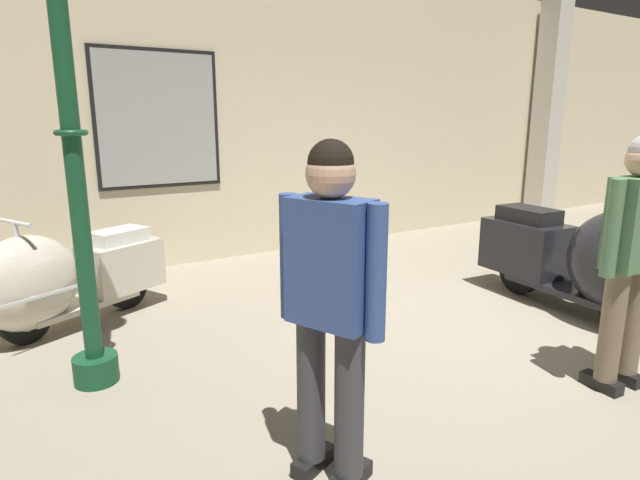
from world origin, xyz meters
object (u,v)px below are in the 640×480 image
at_px(scooter_0, 59,279).
at_px(lamppost, 65,80).
at_px(visitor_0, 633,247).
at_px(scooter_1, 589,260).
at_px(visitor_1, 330,295).

height_order(scooter_0, lamppost, lamppost).
xyz_separation_m(scooter_0, visitor_0, (2.89, -2.87, 0.49)).
height_order(scooter_0, visitor_0, visitor_0).
bearing_deg(scooter_1, visitor_0, -45.43).
relative_size(scooter_1, lamppost, 0.60).
xyz_separation_m(scooter_0, visitor_1, (0.86, -2.65, 0.49)).
relative_size(scooter_1, visitor_0, 1.17).
relative_size(scooter_0, scooter_1, 0.86).
height_order(scooter_1, lamppost, lamppost).
xyz_separation_m(visitor_0, visitor_1, (-2.04, 0.22, 0.01)).
height_order(lamppost, visitor_0, lamppost).
bearing_deg(lamppost, scooter_1, -14.56).
bearing_deg(lamppost, visitor_0, -32.76).
bearing_deg(visitor_1, scooter_1, -11.45).
xyz_separation_m(scooter_1, lamppost, (-3.80, 0.99, 1.39)).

